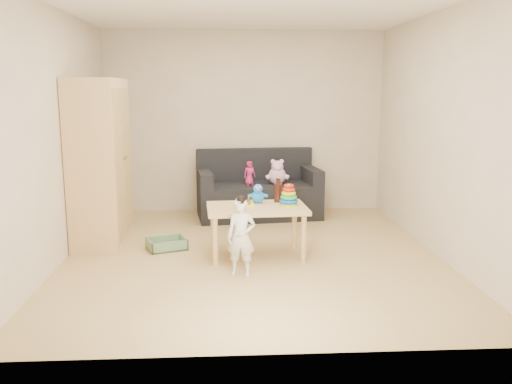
{
  "coord_description": "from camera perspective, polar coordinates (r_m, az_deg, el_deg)",
  "views": [
    {
      "loc": [
        -0.29,
        -5.66,
        1.79
      ],
      "look_at": [
        0.05,
        0.25,
        0.65
      ],
      "focal_mm": 38.0,
      "sensor_mm": 36.0,
      "label": 1
    }
  ],
  "objects": [
    {
      "name": "blue_plush",
      "position": [
        5.9,
        0.2,
        -0.13
      ],
      "size": [
        0.2,
        0.17,
        0.21
      ],
      "primitive_type": null,
      "rotation": [
        0.0,
        0.0,
        -0.16
      ],
      "color": "#1C80FF",
      "rests_on": "play_table"
    },
    {
      "name": "storage_bin",
      "position": [
        6.21,
        -9.38,
        -5.4
      ],
      "size": [
        0.5,
        0.44,
        0.12
      ],
      "primitive_type": null,
      "rotation": [
        0.0,
        0.0,
        0.37
      ],
      "color": "#648863",
      "rests_on": "ground"
    },
    {
      "name": "pink_bear",
      "position": [
        7.53,
        2.24,
        1.95
      ],
      "size": [
        0.26,
        0.22,
        0.29
      ],
      "primitive_type": null,
      "rotation": [
        0.0,
        0.0,
        0.01
      ],
      "color": "#FAB8E1",
      "rests_on": "sofa"
    },
    {
      "name": "wooden_figure",
      "position": [
        5.74,
        -0.77,
        -1.01
      ],
      "size": [
        0.04,
        0.04,
        0.1
      ],
      "primitive_type": null,
      "rotation": [
        0.0,
        0.0,
        0.1
      ],
      "color": "brown",
      "rests_on": "play_table"
    },
    {
      "name": "toddler",
      "position": [
        5.23,
        -1.57,
        -4.83
      ],
      "size": [
        0.3,
        0.23,
        0.74
      ],
      "primitive_type": "imported",
      "rotation": [
        0.0,
        0.0,
        -0.19
      ],
      "color": "silver",
      "rests_on": "ground"
    },
    {
      "name": "wardrobe",
      "position": [
        6.48,
        -16.1,
        3.01
      ],
      "size": [
        0.53,
        1.05,
        1.9
      ],
      "primitive_type": "cube",
      "color": "#DEAD79",
      "rests_on": "ground"
    },
    {
      "name": "doll",
      "position": [
        7.45,
        -0.7,
        1.98
      ],
      "size": [
        0.19,
        0.17,
        0.33
      ],
      "primitive_type": "imported",
      "rotation": [
        0.0,
        0.0,
        0.38
      ],
      "color": "#D12770",
      "rests_on": "sofa"
    },
    {
      "name": "play_table",
      "position": [
        5.82,
        0.09,
        -4.17
      ],
      "size": [
        1.09,
        0.72,
        0.55
      ],
      "primitive_type": "cube",
      "rotation": [
        0.0,
        0.0,
        0.06
      ],
      "color": "tan",
      "rests_on": "ground"
    },
    {
      "name": "yellow_book",
      "position": [
        5.84,
        -1.27,
        -1.26
      ],
      "size": [
        0.22,
        0.22,
        0.02
      ],
      "primitive_type": "cube",
      "rotation": [
        0.0,
        0.0,
        0.11
      ],
      "color": "#FFF51A",
      "rests_on": "play_table"
    },
    {
      "name": "ring_stacker",
      "position": [
        5.81,
        3.46,
        -0.51
      ],
      "size": [
        0.2,
        0.2,
        0.23
      ],
      "color": "#B7D00A",
      "rests_on": "play_table"
    },
    {
      "name": "sofa",
      "position": [
        7.61,
        0.26,
        -0.87
      ],
      "size": [
        1.76,
        1.03,
        0.47
      ],
      "primitive_type": "cube",
      "rotation": [
        0.0,
        0.0,
        0.12
      ],
      "color": "black",
      "rests_on": "ground"
    },
    {
      "name": "room",
      "position": [
        5.68,
        -0.36,
        5.96
      ],
      "size": [
        4.5,
        4.5,
        4.5
      ],
      "color": "tan",
      "rests_on": "ground"
    },
    {
      "name": "brown_bottle",
      "position": [
        5.96,
        2.34,
        -0.0
      ],
      "size": [
        0.09,
        0.09,
        0.26
      ],
      "color": "black",
      "rests_on": "play_table"
    }
  ]
}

